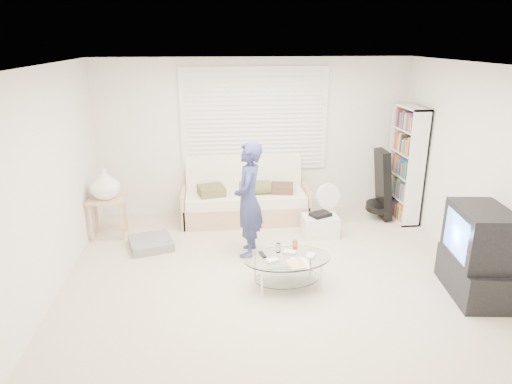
{
  "coord_description": "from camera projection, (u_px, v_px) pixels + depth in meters",
  "views": [
    {
      "loc": [
        -0.71,
        -4.94,
        2.78
      ],
      "look_at": [
        -0.17,
        0.3,
        0.99
      ],
      "focal_mm": 32.0,
      "sensor_mm": 36.0,
      "label": 1
    }
  ],
  "objects": [
    {
      "name": "ground",
      "position": [
        272.0,
        275.0,
        5.61
      ],
      "size": [
        5.0,
        5.0,
        0.0
      ],
      "primitive_type": "plane",
      "color": "#C1B296",
      "rests_on": "ground"
    },
    {
      "name": "room_shell",
      "position": [
        269.0,
        137.0,
        5.54
      ],
      "size": [
        5.02,
        4.52,
        2.51
      ],
      "color": "silver",
      "rests_on": "ground"
    },
    {
      "name": "window_blinds",
      "position": [
        255.0,
        119.0,
        7.19
      ],
      "size": [
        2.32,
        0.08,
        1.62
      ],
      "color": "silver",
      "rests_on": "ground"
    },
    {
      "name": "futon_sofa",
      "position": [
        245.0,
        200.0,
        7.26
      ],
      "size": [
        1.99,
        0.8,
        0.97
      ],
      "color": "tan",
      "rests_on": "ground"
    },
    {
      "name": "grey_floor_pillow",
      "position": [
        151.0,
        243.0,
        6.34
      ],
      "size": [
        0.69,
        0.69,
        0.13
      ],
      "primitive_type": "cube",
      "rotation": [
        0.0,
        0.0,
        0.29
      ],
      "color": "slate",
      "rests_on": "ground"
    },
    {
      "name": "side_table",
      "position": [
        105.0,
        187.0,
        6.48
      ],
      "size": [
        0.52,
        0.42,
        1.03
      ],
      "color": "tan",
      "rests_on": "ground"
    },
    {
      "name": "bookshelf",
      "position": [
        406.0,
        164.0,
        7.11
      ],
      "size": [
        0.28,
        0.76,
        1.8
      ],
      "color": "white",
      "rests_on": "ground"
    },
    {
      "name": "guitar_case",
      "position": [
        382.0,
        190.0,
        7.21
      ],
      "size": [
        0.4,
        0.41,
        1.12
      ],
      "color": "black",
      "rests_on": "ground"
    },
    {
      "name": "floor_fan",
      "position": [
        328.0,
        201.0,
        7.02
      ],
      "size": [
        0.42,
        0.27,
        0.67
      ],
      "color": "white",
      "rests_on": "ground"
    },
    {
      "name": "storage_bin",
      "position": [
        320.0,
        225.0,
        6.7
      ],
      "size": [
        0.51,
        0.36,
        0.36
      ],
      "color": "white",
      "rests_on": "ground"
    },
    {
      "name": "tv_unit",
      "position": [
        477.0,
        254.0,
        5.06
      ],
      "size": [
        0.62,
        1.0,
        1.03
      ],
      "color": "black",
      "rests_on": "ground"
    },
    {
      "name": "coffee_table",
      "position": [
        288.0,
        263.0,
        5.27
      ],
      "size": [
        1.07,
        0.74,
        0.5
      ],
      "color": "silver",
      "rests_on": "ground"
    },
    {
      "name": "standing_person",
      "position": [
        249.0,
        200.0,
        5.94
      ],
      "size": [
        0.47,
        0.62,
        1.54
      ],
      "primitive_type": "imported",
      "rotation": [
        0.0,
        0.0,
        -1.77
      ],
      "color": "navy",
      "rests_on": "ground"
    }
  ]
}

